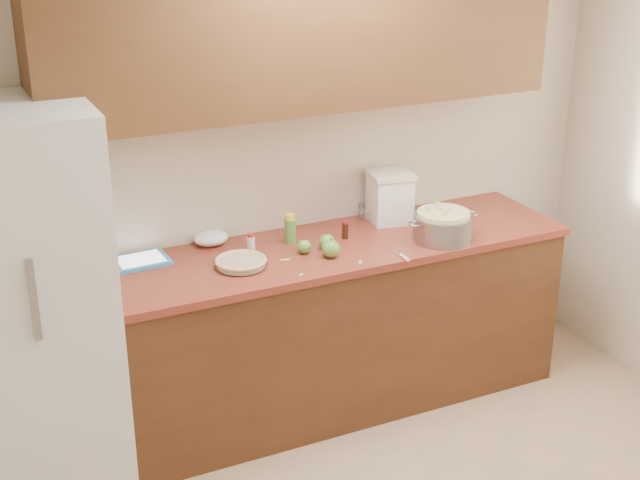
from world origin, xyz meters
name	(u,v)px	position (x,y,z in m)	size (l,w,h in m)	color
room_shell	(500,293)	(0.00, 0.00, 1.30)	(3.60, 3.60, 3.60)	#9F8667
counter_run	(319,328)	(0.00, 1.48, 0.46)	(2.64, 0.68, 0.92)	#522C17
upper_cabinets	(305,36)	(0.00, 1.63, 1.95)	(2.60, 0.34, 0.70)	#503118
fridge	(26,308)	(-1.44, 1.44, 0.90)	(0.70, 0.70, 1.80)	silver
pie	(241,263)	(-0.44, 1.41, 0.94)	(0.26, 0.26, 0.04)	silver
colander	(443,226)	(0.62, 1.29, 0.99)	(0.41, 0.31, 0.15)	gray
flour_canister	(390,196)	(0.50, 1.65, 1.06)	(0.26, 0.26, 0.28)	white
tablet	(140,261)	(-0.87, 1.67, 0.93)	(0.27, 0.21, 0.02)	#2B93D2
paring_knife	(403,257)	(0.31, 1.17, 0.93)	(0.02, 0.16, 0.02)	gray
lemon_bottle	(290,229)	(-0.11, 1.59, 0.99)	(0.06, 0.06, 0.15)	#4C8C38
cinnamon_shaker	(251,243)	(-0.33, 1.56, 0.97)	(0.04, 0.04, 0.10)	beige
vanilla_bottle	(345,230)	(0.17, 1.52, 0.97)	(0.03, 0.03, 0.10)	black
mixing_bowl	(376,210)	(0.46, 1.72, 0.96)	(0.20, 0.20, 0.07)	silver
paper_towel	(211,238)	(-0.48, 1.74, 0.96)	(0.18, 0.14, 0.07)	white
apple_left	(304,247)	(-0.10, 1.43, 0.96)	(0.07, 0.07, 0.08)	#589532
apple_center	(327,242)	(0.02, 1.43, 0.96)	(0.08, 0.08, 0.09)	#589532
apple_front	(331,249)	(0.00, 1.33, 0.96)	(0.09, 0.09, 0.10)	#589532
peel_a	(301,275)	(-0.22, 1.20, 0.92)	(0.03, 0.01, 0.00)	#9AC45F
peel_b	(360,262)	(0.09, 1.21, 0.92)	(0.04, 0.02, 0.00)	#9AC45F
peel_c	(285,260)	(-0.22, 1.40, 0.92)	(0.05, 0.02, 0.00)	#9AC45F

